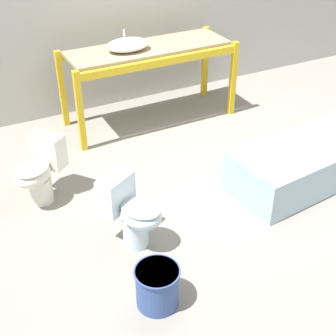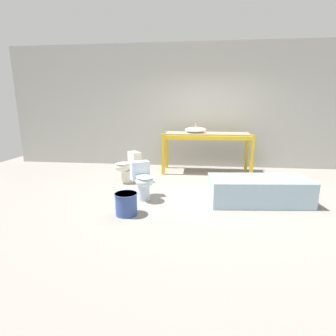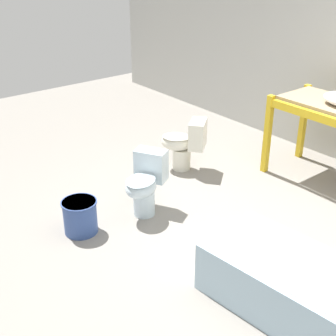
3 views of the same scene
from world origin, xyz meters
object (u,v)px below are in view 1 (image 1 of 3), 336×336
sink_basin (128,45)px  bathtub_main (307,160)px  bucket_white (157,286)px  toilet_far (132,211)px  toilet_near (40,170)px

sink_basin → bathtub_main: 2.45m
sink_basin → bucket_white: sink_basin is taller
bathtub_main → bucket_white: (-2.12, -0.77, -0.07)m
bathtub_main → toilet_far: bearing=175.7°
toilet_near → sink_basin: bearing=88.6°
toilet_far → toilet_near: bearing=89.1°
sink_basin → toilet_far: (-0.89, -2.07, -0.70)m
toilet_near → bucket_white: toilet_near is taller
bathtub_main → toilet_near: (-2.55, 0.95, 0.10)m
toilet_near → toilet_far: 1.13m
toilet_far → bucket_white: toilet_far is taller
toilet_near → bucket_white: 1.78m
toilet_far → bucket_white: bearing=-127.8°
toilet_far → bucket_white: size_ratio=1.86×
bathtub_main → bucket_white: size_ratio=4.89×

